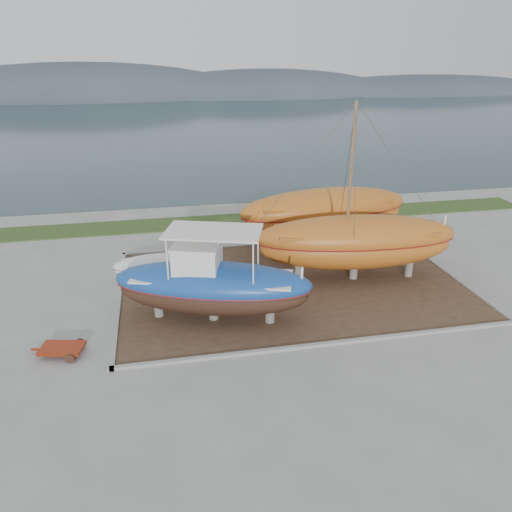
{
  "coord_description": "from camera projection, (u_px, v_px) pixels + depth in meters",
  "views": [
    {
      "loc": [
        -6.78,
        -19.54,
        11.84
      ],
      "look_at": [
        -1.98,
        4.0,
        1.87
      ],
      "focal_mm": 35.0,
      "sensor_mm": 36.0,
      "label": 1
    }
  ],
  "objects": [
    {
      "name": "red_trailer",
      "position": [
        62.0,
        350.0,
        20.87
      ],
      "size": [
        2.83,
        1.85,
        0.37
      ],
      "primitive_type": null,
      "rotation": [
        0.0,
        0.0,
        -0.22
      ],
      "color": "maroon",
      "rests_on": "ground"
    },
    {
      "name": "blue_caique",
      "position": [
        212.0,
        276.0,
        22.76
      ],
      "size": [
        9.64,
        5.54,
        4.42
      ],
      "primitive_type": null,
      "rotation": [
        0.0,
        0.0,
        -0.31
      ],
      "color": "#184698",
      "rests_on": "dirt_patch"
    },
    {
      "name": "orange_sailboat",
      "position": [
        360.0,
        195.0,
        25.98
      ],
      "size": [
        11.24,
        4.37,
        9.49
      ],
      "primitive_type": null,
      "rotation": [
        0.0,
        0.0,
        -0.11
      ],
      "color": "#B05C1B",
      "rests_on": "dirt_patch"
    },
    {
      "name": "ground",
      "position": [
        314.0,
        321.0,
        23.47
      ],
      "size": [
        140.0,
        140.0,
        0.0
      ],
      "primitive_type": "plane",
      "color": "gray",
      "rests_on": "ground"
    },
    {
      "name": "sea",
      "position": [
        192.0,
        123.0,
        86.83
      ],
      "size": [
        260.0,
        100.0,
        0.04
      ],
      "primitive_type": null,
      "color": "#1C3339",
      "rests_on": "ground"
    },
    {
      "name": "white_dinghy",
      "position": [
        155.0,
        267.0,
        27.49
      ],
      "size": [
        4.58,
        2.08,
        1.34
      ],
      "primitive_type": null,
      "rotation": [
        0.0,
        0.0,
        0.09
      ],
      "color": "white",
      "rests_on": "dirt_patch"
    },
    {
      "name": "mountain_ridge",
      "position": [
        175.0,
        96.0,
        136.62
      ],
      "size": [
        200.0,
        36.0,
        20.0
      ],
      "primitive_type": null,
      "color": "#333D49",
      "rests_on": "ground"
    },
    {
      "name": "curb_frame",
      "position": [
        292.0,
        284.0,
        27.07
      ],
      "size": [
        18.6,
        12.6,
        0.15
      ],
      "primitive_type": null,
      "color": "gray",
      "rests_on": "ground"
    },
    {
      "name": "orange_bare_hull",
      "position": [
        324.0,
        219.0,
        31.7
      ],
      "size": [
        11.48,
        4.5,
        3.67
      ],
      "primitive_type": null,
      "rotation": [
        0.0,
        0.0,
        0.1
      ],
      "color": "#B05C1B",
      "rests_on": "dirt_patch"
    },
    {
      "name": "dirt_patch",
      "position": [
        292.0,
        284.0,
        27.08
      ],
      "size": [
        18.0,
        12.0,
        0.06
      ],
      "primitive_type": "cube",
      "color": "#422D1E",
      "rests_on": "ground"
    },
    {
      "name": "grass_strip",
      "position": [
        251.0,
        219.0,
        37.49
      ],
      "size": [
        44.0,
        3.0,
        0.08
      ],
      "primitive_type": "cube",
      "color": "#284219",
      "rests_on": "ground"
    }
  ]
}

